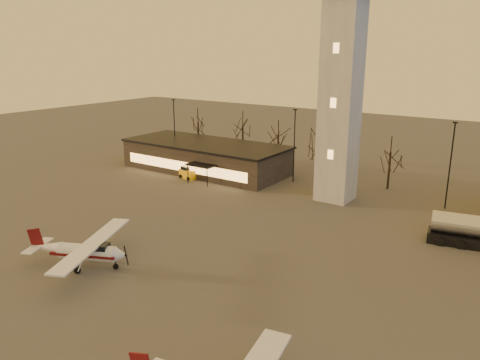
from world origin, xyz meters
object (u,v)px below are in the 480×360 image
Objects in this scene: control_tower at (342,63)px; fuel_truck at (474,234)px; cessna_rear at (89,255)px; service_cart at (188,174)px; terminal at (206,157)px.

fuel_truck is (16.56, -6.00, -15.13)m from control_tower.
cessna_rear is at bearing -148.01° from fuel_truck.
cessna_rear is 28.82m from service_cart.
terminal is at bearing 158.48° from fuel_truck.
terminal is 33.71m from cessna_rear.
fuel_truck is (38.56, -7.99, -0.97)m from terminal.
cessna_rear is (12.49, -31.30, -1.05)m from terminal.
terminal is (-21.99, 1.98, -14.17)m from control_tower.
control_tower reaches higher than terminal.
control_tower reaches higher than fuel_truck.
control_tower is at bearing 47.32° from cessna_rear.
fuel_truck is at bearing -11.70° from terminal.
service_cart is (-11.71, 26.33, -0.46)m from cessna_rear.
control_tower reaches higher than cessna_rear.
fuel_truck is 37.90m from service_cart.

